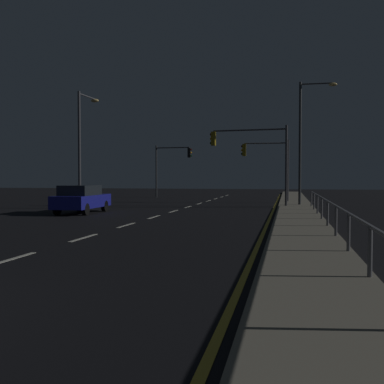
{
  "coord_description": "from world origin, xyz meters",
  "views": [
    {
      "loc": [
        6.59,
        -4.82,
        2.0
      ],
      "look_at": [
        0.85,
        22.32,
        1.11
      ],
      "focal_mm": 42.34,
      "sensor_mm": 36.0,
      "label": 1
    }
  ],
  "objects_px": {
    "traffic_light_mid_right": "(251,148)",
    "traffic_light_near_right": "(266,158)",
    "car": "(81,199)",
    "street_lamp_corner": "(82,138)",
    "traffic_light_mid_left": "(172,161)",
    "street_lamp_far_end": "(306,132)"
  },
  "relations": [
    {
      "from": "traffic_light_mid_right",
      "to": "traffic_light_near_right",
      "type": "xyz_separation_m",
      "value": [
        0.75,
        5.54,
        -0.41
      ]
    },
    {
      "from": "car",
      "to": "street_lamp_corner",
      "type": "relative_size",
      "value": 0.59
    },
    {
      "from": "traffic_light_mid_right",
      "to": "traffic_light_near_right",
      "type": "distance_m",
      "value": 5.61
    },
    {
      "from": "traffic_light_mid_right",
      "to": "traffic_light_mid_left",
      "type": "bearing_deg",
      "value": 124.42
    },
    {
      "from": "street_lamp_far_end",
      "to": "street_lamp_corner",
      "type": "relative_size",
      "value": 1.11
    },
    {
      "from": "traffic_light_mid_right",
      "to": "traffic_light_mid_left",
      "type": "xyz_separation_m",
      "value": [
        -8.87,
        12.95,
        -0.28
      ]
    },
    {
      "from": "traffic_light_near_right",
      "to": "street_lamp_corner",
      "type": "bearing_deg",
      "value": -142.99
    },
    {
      "from": "traffic_light_mid_left",
      "to": "street_lamp_corner",
      "type": "distance_m",
      "value": 16.19
    },
    {
      "from": "car",
      "to": "street_lamp_corner",
      "type": "bearing_deg",
      "value": 114.52
    },
    {
      "from": "traffic_light_near_right",
      "to": "street_lamp_far_end",
      "type": "relative_size",
      "value": 0.57
    },
    {
      "from": "street_lamp_corner",
      "to": "traffic_light_mid_left",
      "type": "bearing_deg",
      "value": 83.41
    },
    {
      "from": "car",
      "to": "street_lamp_far_end",
      "type": "xyz_separation_m",
      "value": [
        12.47,
        8.54,
        4.32
      ]
    },
    {
      "from": "street_lamp_corner",
      "to": "traffic_light_near_right",
      "type": "bearing_deg",
      "value": 37.01
    },
    {
      "from": "street_lamp_corner",
      "to": "car",
      "type": "bearing_deg",
      "value": -65.48
    },
    {
      "from": "traffic_light_mid_right",
      "to": "traffic_light_mid_left",
      "type": "relative_size",
      "value": 1.02
    },
    {
      "from": "traffic_light_mid_right",
      "to": "traffic_light_mid_left",
      "type": "height_order",
      "value": "traffic_light_mid_right"
    },
    {
      "from": "car",
      "to": "traffic_light_mid_right",
      "type": "distance_m",
      "value": 11.82
    },
    {
      "from": "traffic_light_near_right",
      "to": "traffic_light_mid_left",
      "type": "bearing_deg",
      "value": 142.39
    },
    {
      "from": "traffic_light_mid_left",
      "to": "street_lamp_far_end",
      "type": "relative_size",
      "value": 0.62
    },
    {
      "from": "traffic_light_mid_right",
      "to": "street_lamp_corner",
      "type": "relative_size",
      "value": 0.7
    },
    {
      "from": "car",
      "to": "street_lamp_corner",
      "type": "distance_m",
      "value": 5.8
    },
    {
      "from": "car",
      "to": "street_lamp_corner",
      "type": "height_order",
      "value": "street_lamp_corner"
    }
  ]
}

